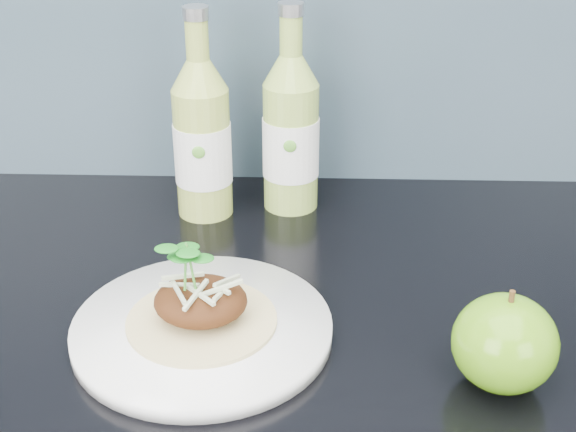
{
  "coord_description": "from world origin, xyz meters",
  "views": [
    {
      "loc": [
        0.0,
        0.99,
        1.36
      ],
      "look_at": [
        -0.02,
        1.67,
        1.0
      ],
      "focal_mm": 50.0,
      "sensor_mm": 36.0,
      "label": 1
    }
  ],
  "objects_px": {
    "green_apple": "(505,343)",
    "cider_bottle_left": "(202,139)",
    "dinner_plate": "(202,329)",
    "cider_bottle_right": "(291,134)"
  },
  "relations": [
    {
      "from": "dinner_plate",
      "to": "cider_bottle_right",
      "type": "bearing_deg",
      "value": 74.98
    },
    {
      "from": "cider_bottle_right",
      "to": "cider_bottle_left",
      "type": "bearing_deg",
      "value": -165.33
    },
    {
      "from": "green_apple",
      "to": "cider_bottle_left",
      "type": "xyz_separation_m",
      "value": [
        -0.3,
        0.32,
        0.05
      ]
    },
    {
      "from": "dinner_plate",
      "to": "cider_bottle_left",
      "type": "distance_m",
      "value": 0.28
    },
    {
      "from": "cider_bottle_left",
      "to": "cider_bottle_right",
      "type": "height_order",
      "value": "same"
    },
    {
      "from": "green_apple",
      "to": "cider_bottle_right",
      "type": "xyz_separation_m",
      "value": [
        -0.19,
        0.34,
        0.05
      ]
    },
    {
      "from": "dinner_plate",
      "to": "green_apple",
      "type": "relative_size",
      "value": 3.1
    },
    {
      "from": "green_apple",
      "to": "cider_bottle_left",
      "type": "relative_size",
      "value": 0.41
    },
    {
      "from": "cider_bottle_left",
      "to": "green_apple",
      "type": "bearing_deg",
      "value": -52.88
    },
    {
      "from": "dinner_plate",
      "to": "green_apple",
      "type": "bearing_deg",
      "value": -12.69
    }
  ]
}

